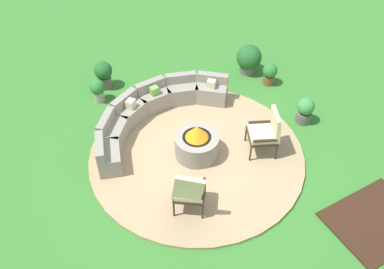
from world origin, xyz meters
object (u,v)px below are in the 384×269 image
lounge_chair_front_left (189,190)px  lounge_chair_front_right (267,131)px  curved_stone_bench (152,112)px  potted_plant_1 (249,59)px  potted_plant_3 (305,110)px  potted_plant_4 (270,73)px  potted_plant_2 (104,74)px  fire_pit (197,143)px  potted_plant_0 (98,89)px

lounge_chair_front_left → lounge_chair_front_right: bearing=50.4°
curved_stone_bench → potted_plant_1: 3.10m
lounge_chair_front_left → potted_plant_3: bearing=49.9°
lounge_chair_front_left → lounge_chair_front_right: size_ratio=1.11×
lounge_chair_front_left → potted_plant_4: size_ratio=1.94×
potted_plant_2 → potted_plant_3: potted_plant_2 is taller
curved_stone_bench → fire_pit: bearing=-75.4°
lounge_chair_front_right → potted_plant_4: (1.54, 1.88, -0.28)m
potted_plant_3 → potted_plant_0: bearing=141.5°
potted_plant_1 → potted_plant_3: potted_plant_1 is taller
lounge_chair_front_left → curved_stone_bench: bearing=114.9°
potted_plant_4 → potted_plant_2: bearing=152.3°
potted_plant_1 → potted_plant_2: bearing=160.4°
fire_pit → lounge_chair_front_right: 1.46m
potted_plant_0 → potted_plant_2: potted_plant_2 is taller
fire_pit → potted_plant_0: fire_pit is taller
lounge_chair_front_right → curved_stone_bench: bearing=65.4°
potted_plant_0 → potted_plant_1: potted_plant_1 is taller
lounge_chair_front_right → potted_plant_4: size_ratio=1.76×
curved_stone_bench → potted_plant_3: size_ratio=5.62×
lounge_chair_front_left → potted_plant_1: lounge_chair_front_left is taller
lounge_chair_front_left → potted_plant_0: bearing=129.7°
fire_pit → potted_plant_0: 2.98m
curved_stone_bench → potted_plant_2: bearing=103.7°
curved_stone_bench → potted_plant_2: (-0.44, 1.81, 0.05)m
fire_pit → lounge_chair_front_right: bearing=-24.6°
lounge_chair_front_right → potted_plant_0: (-2.44, 3.36, -0.26)m
lounge_chair_front_left → lounge_chair_front_right: (2.15, 0.58, -0.03)m
lounge_chair_front_left → fire_pit: bearing=89.9°
potted_plant_2 → potted_plant_3: size_ratio=1.11×
potted_plant_0 → potted_plant_3: (3.80, -3.02, 0.00)m
potted_plant_1 → potted_plant_4: potted_plant_1 is taller
potted_plant_4 → potted_plant_3: bearing=-96.8°
curved_stone_bench → potted_plant_0: curved_stone_bench is taller
lounge_chair_front_right → potted_plant_1: bearing=-2.9°
fire_pit → potted_plant_3: 2.68m
fire_pit → potted_plant_4: size_ratio=1.58×
lounge_chair_front_right → potted_plant_1: size_ratio=1.32×
fire_pit → potted_plant_2: (-0.80, 3.20, 0.03)m
lounge_chair_front_right → fire_pit: bearing=90.8°
potted_plant_2 → potted_plant_4: bearing=-27.7°
potted_plant_2 → potted_plant_4: potted_plant_2 is taller
fire_pit → potted_plant_2: bearing=104.1°
potted_plant_0 → potted_plant_3: size_ratio=0.93×
lounge_chair_front_left → potted_plant_2: lounge_chair_front_left is taller
potted_plant_1 → potted_plant_2: potted_plant_1 is taller
fire_pit → curved_stone_bench: (-0.36, 1.39, -0.02)m
potted_plant_3 → fire_pit: bearing=174.3°
fire_pit → potted_plant_1: size_ratio=1.19×
potted_plant_2 → potted_plant_3: (3.47, -3.47, -0.05)m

